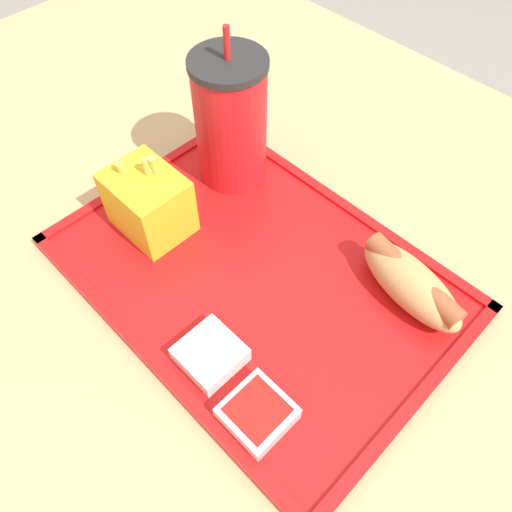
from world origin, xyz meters
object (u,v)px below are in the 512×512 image
object	(u,v)px
hot_dog_far	(411,283)
soda_cup	(231,121)
sauce_cup_ketchup	(257,413)
fries_carton	(149,202)
sauce_cup_mayo	(210,354)

from	to	relation	value
hot_dog_far	soda_cup	bearing A→B (deg)	-179.72
hot_dog_far	sauce_cup_ketchup	size ratio (longest dim) A/B	2.43
hot_dog_far	fries_carton	xyz separation A→B (m)	(-0.26, -0.13, 0.01)
fries_carton	soda_cup	bearing A→B (deg)	89.84
hot_dog_far	sauce_cup_ketchup	world-z (taller)	hot_dog_far
hot_dog_far	sauce_cup_mayo	bearing A→B (deg)	-115.12
soda_cup	sauce_cup_ketchup	xyz separation A→B (m)	(0.24, -0.20, -0.07)
soda_cup	sauce_cup_mayo	world-z (taller)	soda_cup
hot_dog_far	sauce_cup_mayo	xyz separation A→B (m)	(-0.09, -0.19, -0.01)
soda_cup	hot_dog_far	bearing A→B (deg)	0.28
fries_carton	sauce_cup_mayo	distance (m)	0.18
sauce_cup_mayo	sauce_cup_ketchup	world-z (taller)	same
sauce_cup_mayo	soda_cup	bearing A→B (deg)	132.04
sauce_cup_ketchup	soda_cup	bearing A→B (deg)	140.77
hot_dog_far	sauce_cup_ketchup	xyz separation A→B (m)	(-0.02, -0.20, -0.01)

